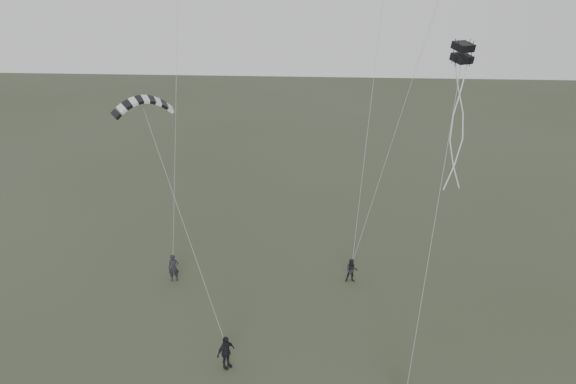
# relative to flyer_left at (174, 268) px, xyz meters

# --- Properties ---
(ground) EXTENTS (140.00, 140.00, 0.00)m
(ground) POSITION_rel_flyer_left_xyz_m (6.16, -7.26, -0.84)
(ground) COLOR #323926
(ground) RESTS_ON ground
(flyer_left) EXTENTS (0.69, 0.53, 1.69)m
(flyer_left) POSITION_rel_flyer_left_xyz_m (0.00, 0.00, 0.00)
(flyer_left) COLOR black
(flyer_left) RESTS_ON ground
(flyer_right) EXTENTS (0.74, 0.59, 1.48)m
(flyer_right) POSITION_rel_flyer_left_xyz_m (10.48, 0.57, -0.10)
(flyer_right) COLOR black
(flyer_right) RESTS_ON ground
(flyer_center) EXTENTS (0.97, 1.03, 1.70)m
(flyer_center) POSITION_rel_flyer_left_xyz_m (4.38, -7.41, 0.01)
(flyer_center) COLOR black
(flyer_center) RESTS_ON ground
(kite_striped) EXTENTS (2.89, 2.22, 1.25)m
(kite_striped) POSITION_rel_flyer_left_xyz_m (0.15, -2.99, 10.78)
(kite_striped) COLOR black
(kite_striped) RESTS_ON flyer_center
(kite_box) EXTENTS (0.95, 0.99, 0.83)m
(kite_box) POSITION_rel_flyer_left_xyz_m (13.87, -6.00, 13.53)
(kite_box) COLOR black
(kite_box) RESTS_ON flyer_far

